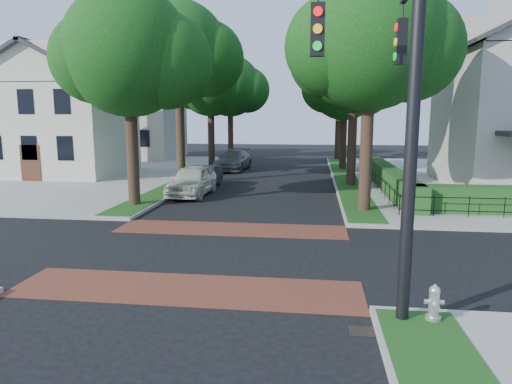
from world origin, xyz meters
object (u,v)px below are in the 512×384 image
at_px(parked_car_front, 192,180).
at_px(fire_hydrant, 434,303).
at_px(parked_car_middle, 204,177).
at_px(traffic_signal, 401,100).
at_px(parked_car_rear, 233,160).

distance_m(parked_car_front, fire_hydrant, 17.91).
bearing_deg(parked_car_front, parked_car_middle, 91.31).
bearing_deg(fire_hydrant, traffic_signal, 163.42).
relative_size(parked_car_rear, fire_hydrant, 7.26).
xyz_separation_m(traffic_signal, fire_hydrant, (0.84, -0.19, -4.18)).
bearing_deg(parked_car_middle, traffic_signal, -62.57).
bearing_deg(parked_car_front, traffic_signal, -59.33).
relative_size(parked_car_front, parked_car_rear, 0.87).
bearing_deg(parked_car_rear, parked_car_middle, -87.32).
relative_size(traffic_signal, parked_car_front, 1.61).
height_order(traffic_signal, fire_hydrant, traffic_signal).
bearing_deg(parked_car_rear, traffic_signal, -69.92).
relative_size(parked_car_front, fire_hydrant, 6.29).
bearing_deg(fire_hydrant, parked_car_rear, 104.59).
relative_size(parked_car_middle, fire_hydrant, 5.31).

